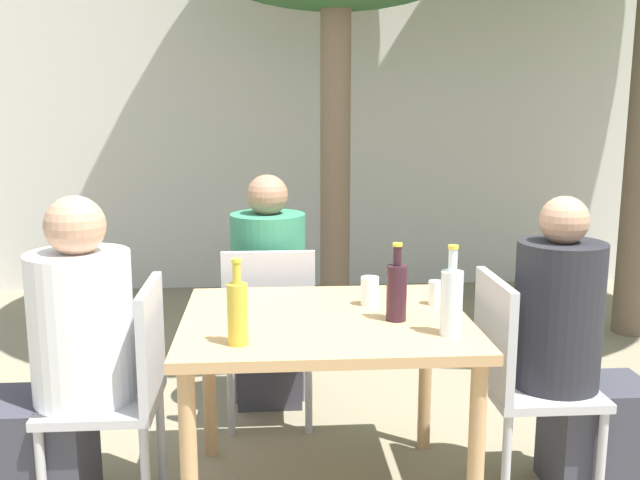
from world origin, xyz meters
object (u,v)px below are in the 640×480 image
at_px(person_seated_0, 64,372).
at_px(drinking_glass_0, 370,291).
at_px(patio_chair_0, 124,383).
at_px(water_bottle_0, 452,300).
at_px(oil_cruet_1, 237,311).
at_px(patio_chair_2, 269,325).
at_px(patio_chair_1, 519,372).
at_px(drinking_glass_1, 436,293).
at_px(person_seated_2, 269,303).
at_px(wine_bottle_2, 397,291).
at_px(person_seated_1, 575,363).
at_px(dining_table_front, 325,341).

distance_m(person_seated_0, drinking_glass_0, 1.25).
xyz_separation_m(patio_chair_0, water_bottle_0, (1.23, -0.25, 0.38)).
bearing_deg(oil_cruet_1, water_bottle_0, 3.83).
distance_m(patio_chair_0, patio_chair_2, 0.91).
bearing_deg(patio_chair_1, water_bottle_0, 124.83).
relative_size(oil_cruet_1, drinking_glass_1, 3.02).
xyz_separation_m(patio_chair_0, drinking_glass_0, (0.99, 0.15, 0.31)).
xyz_separation_m(patio_chair_0, patio_chair_1, (1.58, 0.00, 0.00)).
xyz_separation_m(person_seated_2, wine_bottle_2, (0.49, -0.99, 0.33)).
bearing_deg(water_bottle_0, wine_bottle_2, 131.40).
relative_size(person_seated_1, person_seated_2, 0.99).
bearing_deg(person_seated_2, drinking_glass_0, 118.30).
distance_m(patio_chair_2, person_seated_1, 1.43).
height_order(patio_chair_0, oil_cruet_1, oil_cruet_1).
bearing_deg(person_seated_1, wine_bottle_2, 94.59).
height_order(wine_bottle_2, drinking_glass_1, wine_bottle_2).
bearing_deg(person_seated_1, person_seated_0, 90.00).
xyz_separation_m(patio_chair_2, oil_cruet_1, (-0.10, -1.00, 0.37)).
bearing_deg(oil_cruet_1, person_seated_0, 156.54).
bearing_deg(oil_cruet_1, dining_table_front, 42.37).
bearing_deg(patio_chair_0, wine_bottle_2, 86.73).
bearing_deg(patio_chair_0, patio_chair_2, 141.11).
xyz_separation_m(patio_chair_2, person_seated_2, (0.00, 0.23, 0.04)).
distance_m(patio_chair_1, drinking_glass_0, 0.69).
distance_m(oil_cruet_1, drinking_glass_0, 0.70).
height_order(patio_chair_2, person_seated_0, person_seated_0).
bearing_deg(drinking_glass_1, patio_chair_0, -173.61).
bearing_deg(patio_chair_1, wine_bottle_2, 96.61).
bearing_deg(oil_cruet_1, patio_chair_1, 14.97).
bearing_deg(drinking_glass_1, wine_bottle_2, -134.84).
bearing_deg(patio_chair_2, person_seated_1, 150.56).
height_order(dining_table_front, oil_cruet_1, oil_cruet_1).
distance_m(water_bottle_0, drinking_glass_1, 0.40).
distance_m(patio_chair_2, water_bottle_0, 1.22).
relative_size(patio_chair_1, drinking_glass_1, 9.12).
bearing_deg(wine_bottle_2, person_seated_0, 177.31).
relative_size(oil_cruet_1, drinking_glass_0, 2.55).
distance_m(water_bottle_0, wine_bottle_2, 0.25).
relative_size(patio_chair_0, person_seated_1, 0.74).
height_order(patio_chair_1, person_seated_2, person_seated_2).
bearing_deg(oil_cruet_1, person_seated_1, 12.49).
distance_m(patio_chair_0, patio_chair_1, 1.58).
bearing_deg(oil_cruet_1, wine_bottle_2, 21.80).
relative_size(patio_chair_1, wine_bottle_2, 3.03).
bearing_deg(oil_cruet_1, patio_chair_2, 84.05).
height_order(dining_table_front, drinking_glass_0, drinking_glass_0).
bearing_deg(patio_chair_1, person_seated_0, 90.00).
distance_m(dining_table_front, person_seated_2, 0.97).
relative_size(patio_chair_0, oil_cruet_1, 3.01).
bearing_deg(drinking_glass_0, patio_chair_0, -171.16).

